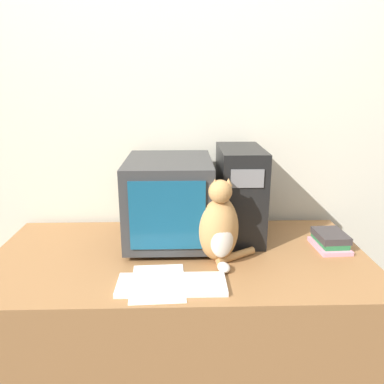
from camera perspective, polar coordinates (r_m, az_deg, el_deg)
wall_back at (r=2.08m, az=-1.97°, el=8.87°), size 7.00×0.05×2.50m
desk at (r=1.94m, az=-1.79°, el=-19.60°), size 1.72×0.85×0.76m
crt_monitor at (r=1.81m, az=-3.51°, el=-1.21°), size 0.40×0.49×0.41m
computer_tower at (r=1.88m, az=7.28°, el=-0.19°), size 0.21×0.39×0.46m
keyboard at (r=1.50m, az=-3.12°, el=-13.85°), size 0.42×0.16×0.02m
cat at (r=1.64m, az=4.01°, el=-5.29°), size 0.29×0.28×0.38m
book_stack at (r=1.92m, az=20.29°, el=-6.90°), size 0.15×0.21×0.08m
pen at (r=1.58m, az=-5.15°, el=-12.31°), size 0.15×0.02×0.01m
paper_sheet at (r=1.53m, az=-5.20°, el=-13.61°), size 0.22×0.31×0.00m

